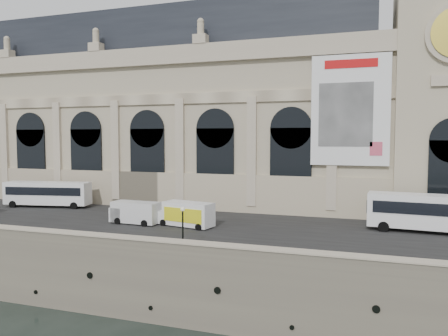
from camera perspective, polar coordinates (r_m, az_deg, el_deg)
The scene contains 11 objects.
ground at distance 43.91m, azimuth -19.21°, elevation -17.32°, with size 260.00×260.00×0.00m, color black.
quay at distance 72.94m, azimuth -2.13°, elevation -6.10°, with size 160.00×70.00×6.00m, color #78705C.
street at distance 53.58m, azimuth -10.12°, elevation -6.57°, with size 160.00×24.00×0.06m, color #2D2D2D.
parapet at distance 42.44m, azimuth -18.92°, elevation -8.72°, with size 160.00×1.40×1.21m.
museum at distance 70.50m, azimuth -7.95°, elevation 7.16°, with size 69.00×18.70×29.10m.
clock_pavilion at distance 61.22m, azimuth 27.00°, elevation 10.72°, with size 13.00×14.72×36.70m.
bus_left at distance 66.13m, azimuth -22.06°, elevation -3.06°, with size 12.36×4.64×3.57m.
bus_right at distance 49.55m, azimuth 26.05°, elevation -5.21°, with size 13.61×4.02×3.96m.
van_c at distance 50.85m, azimuth -11.77°, elevation -5.71°, with size 5.80×2.62×2.53m.
box_truck at distance 48.39m, azimuth -5.07°, elevation -6.04°, with size 7.10×3.55×2.74m.
lamp_right at distance 38.36m, azimuth -5.41°, elevation -7.91°, with size 0.39×0.39×3.82m.
Camera 1 is at (25.31, -32.20, 15.82)m, focal length 35.00 mm.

